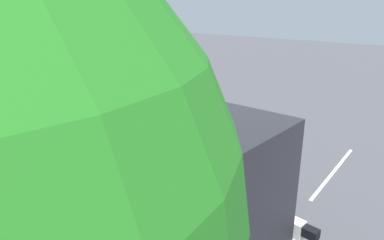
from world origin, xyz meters
The scene contains 15 objects.
ground_plane centered at (0.00, 0.00, 0.00)m, with size 80.00×80.00×0.00m, color #4C4C51.
tour_bus centered at (-1.52, 5.01, 1.64)m, with size 9.64×2.82×3.25m.
spectator_far_left centered at (-4.07, 2.46, 1.09)m, with size 0.57×0.32×1.82m.
spectator_left centered at (-2.79, 2.22, 1.02)m, with size 0.58×0.34×1.72m.
spectator_centre centered at (-1.68, 2.28, 1.00)m, with size 0.57×0.39×1.69m.
spectator_right centered at (-0.29, 2.46, 1.01)m, with size 0.58×0.37×1.70m.
spectator_far_right centered at (0.75, 2.37, 1.03)m, with size 0.58×0.37×1.72m.
parked_motorcycle_silver centered at (-5.98, 3.24, 0.48)m, with size 2.05×0.58×0.99m.
stunt_motorcycle centered at (0.75, -2.63, 1.06)m, with size 1.77×0.95×1.94m.
traffic_cone centered at (-1.77, -2.10, 0.30)m, with size 0.34×0.34×0.63m.
bay_line_a centered at (-5.53, -1.22, 0.00)m, with size 0.29×4.36×0.01m.
bay_line_b centered at (-2.87, -1.22, 0.00)m, with size 0.28×4.27×0.01m.
bay_line_c centered at (-0.21, -1.22, 0.00)m, with size 0.28×4.30×0.01m.
bay_line_d centered at (2.45, -1.22, 0.00)m, with size 0.29×4.37×0.01m.
bay_line_e centered at (5.11, -1.22, 0.00)m, with size 0.28×4.26×0.01m.
Camera 1 is at (-8.46, 9.55, 5.14)m, focal length 33.23 mm.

